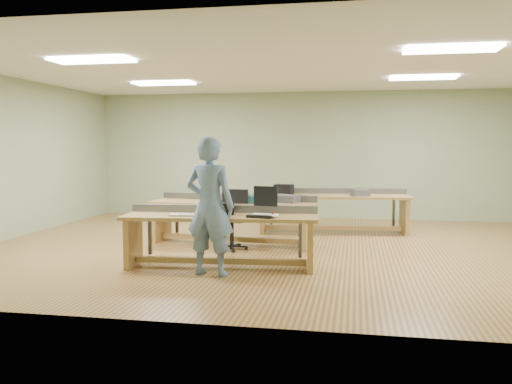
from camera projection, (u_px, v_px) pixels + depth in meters
floor at (276, 248)px, 9.15m from camera, size 10.00×10.00×0.00m
ceiling at (277, 68)px, 8.90m from camera, size 10.00×10.00×0.00m
wall_back at (300, 155)px, 12.94m from camera, size 10.00×0.04×3.00m
wall_front at (215, 170)px, 5.11m from camera, size 10.00×0.04×3.00m
wall_left at (7, 158)px, 9.93m from camera, size 0.04×8.00×3.00m
fluor_panels at (277, 70)px, 8.90m from camera, size 6.20×3.50×0.03m
workbench_front at (221, 229)px, 7.68m from camera, size 2.79×0.94×0.86m
workbench_mid at (232, 213)px, 9.48m from camera, size 2.97×1.07×0.86m
workbench_back at (333, 205)px, 10.78m from camera, size 3.06×1.11×0.86m
person at (210, 206)px, 7.18m from camera, size 0.74×0.55×1.85m
laptop_base at (262, 216)px, 7.43m from camera, size 0.40×0.36×0.04m
laptop_screen at (266, 196)px, 7.54m from camera, size 0.35×0.09×0.28m
keyboard at (186, 215)px, 7.55m from camera, size 0.49×0.20×0.03m
trackball_mouse at (274, 216)px, 7.34m from camera, size 0.16×0.18×0.06m
camera_bag at (225, 209)px, 7.70m from camera, size 0.27×0.21×0.17m
task_chair at (233, 228)px, 9.05m from camera, size 0.56×0.56×0.99m
parts_bin_teal at (259, 199)px, 9.22m from camera, size 0.37×0.28×0.13m
parts_bin_grey at (285, 199)px, 9.37m from camera, size 0.55×0.46×0.13m
mug at (223, 199)px, 9.53m from camera, size 0.15×0.15×0.09m
drinks_can at (229, 199)px, 9.41m from camera, size 0.08×0.08×0.12m
storage_box_back at (284, 189)px, 10.87m from camera, size 0.40×0.32×0.20m
tray_back at (360, 193)px, 10.53m from camera, size 0.39×0.34×0.13m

